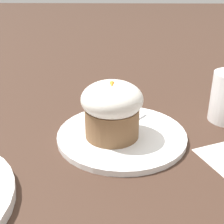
# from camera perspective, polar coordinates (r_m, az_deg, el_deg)

# --- Properties ---
(ground_plane) EXTENTS (4.00, 4.00, 0.00)m
(ground_plane) POSITION_cam_1_polar(r_m,az_deg,el_deg) (0.56, 1.79, -4.72)
(ground_plane) COLOR #3D281E
(dessert_plate) EXTENTS (0.23, 0.23, 0.01)m
(dessert_plate) POSITION_cam_1_polar(r_m,az_deg,el_deg) (0.55, 1.79, -4.27)
(dessert_plate) COLOR white
(dessert_plate) RESTS_ON ground_plane
(carrot_cake) EXTENTS (0.10, 0.10, 0.10)m
(carrot_cake) POSITION_cam_1_polar(r_m,az_deg,el_deg) (0.52, -0.00, 0.60)
(carrot_cake) COLOR brown
(carrot_cake) RESTS_ON dessert_plate
(spoon) EXTENTS (0.11, 0.09, 0.01)m
(spoon) POSITION_cam_1_polar(r_m,az_deg,el_deg) (0.56, 1.12, -3.19)
(spoon) COLOR silver
(spoon) RESTS_ON dessert_plate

